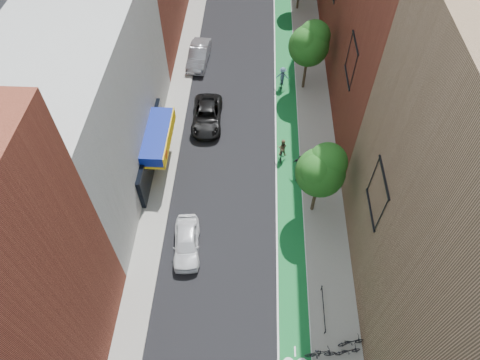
# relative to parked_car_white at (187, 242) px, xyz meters

# --- Properties ---
(ground) EXTENTS (160.00, 160.00, 0.00)m
(ground) POSITION_rel_parked_car_white_xyz_m (3.25, -6.40, -0.74)
(ground) COLOR black
(ground) RESTS_ON ground
(bike_lane) EXTENTS (2.00, 68.00, 0.01)m
(bike_lane) POSITION_rel_parked_car_white_xyz_m (7.25, 19.60, -0.73)
(bike_lane) COLOR #12652A
(bike_lane) RESTS_ON ground
(sidewalk_left) EXTENTS (2.00, 68.00, 0.15)m
(sidewalk_left) POSITION_rel_parked_car_white_xyz_m (-2.75, 19.60, -0.66)
(sidewalk_left) COLOR gray
(sidewalk_left) RESTS_ON ground
(sidewalk_right) EXTENTS (3.00, 68.00, 0.15)m
(sidewalk_right) POSITION_rel_parked_car_white_xyz_m (9.75, 19.60, -0.66)
(sidewalk_right) COLOR gray
(sidewalk_right) RESTS_ON ground
(building_left_white) EXTENTS (8.00, 20.00, 12.00)m
(building_left_white) POSITION_rel_parked_car_white_xyz_m (-7.75, 7.60, 5.26)
(building_left_white) COLOR silver
(building_left_white) RESTS_ON ground
(tree_near) EXTENTS (3.40, 3.36, 6.42)m
(tree_near) POSITION_rel_parked_car_white_xyz_m (8.89, 3.62, 3.92)
(tree_near) COLOR #332619
(tree_near) RESTS_ON ground
(tree_mid) EXTENTS (3.55, 3.53, 6.74)m
(tree_mid) POSITION_rel_parked_car_white_xyz_m (8.89, 17.62, 4.15)
(tree_mid) COLOR #332619
(tree_mid) RESTS_ON ground
(parked_car_white) EXTENTS (2.14, 4.48, 1.48)m
(parked_car_white) POSITION_rel_parked_car_white_xyz_m (0.00, 0.00, 0.00)
(parked_car_white) COLOR white
(parked_car_white) RESTS_ON ground
(parked_car_black) EXTENTS (2.62, 5.45, 1.50)m
(parked_car_black) POSITION_rel_parked_car_white_xyz_m (0.25, 12.58, 0.01)
(parked_car_black) COLOR black
(parked_car_black) RESTS_ON ground
(parked_car_silver) EXTENTS (2.14, 5.20, 1.67)m
(parked_car_silver) POSITION_rel_parked_car_white_xyz_m (-1.35, 21.19, 0.10)
(parked_car_silver) COLOR gray
(parked_car_silver) RESTS_ON ground
(cyclist_lane_near) EXTENTS (0.88, 1.66, 1.96)m
(cyclist_lane_near) POSITION_rel_parked_car_white_xyz_m (6.67, 8.73, 0.10)
(cyclist_lane_near) COLOR black
(cyclist_lane_near) RESTS_ON ground
(cyclist_lane_mid) EXTENTS (1.05, 1.86, 2.02)m
(cyclist_lane_mid) POSITION_rel_parked_car_white_xyz_m (7.95, 7.02, 0.02)
(cyclist_lane_mid) COLOR black
(cyclist_lane_mid) RESTS_ON ground
(cyclist_lane_far) EXTENTS (1.21, 1.76, 2.10)m
(cyclist_lane_far) POSITION_rel_parked_car_white_xyz_m (6.85, 17.74, 0.20)
(cyclist_lane_far) COLOR black
(cyclist_lane_far) RESTS_ON ground
(parked_bike_near) EXTENTS (1.62, 0.87, 0.81)m
(parked_bike_near) POSITION_rel_parked_car_white_xyz_m (10.28, -6.70, -0.18)
(parked_bike_near) COLOR black
(parked_bike_near) RESTS_ON sidewalk_right
(parked_bike_mid) EXTENTS (1.91, 0.74, 1.12)m
(parked_bike_mid) POSITION_rel_parked_car_white_xyz_m (8.65, -6.96, -0.03)
(parked_bike_mid) COLOR black
(parked_bike_mid) RESTS_ON sidewalk_right
(parked_bike_far) EXTENTS (1.68, 0.91, 0.84)m
(parked_bike_far) POSITION_rel_parked_car_white_xyz_m (10.52, -6.17, -0.17)
(parked_bike_far) COLOR black
(parked_bike_far) RESTS_ON sidewalk_right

